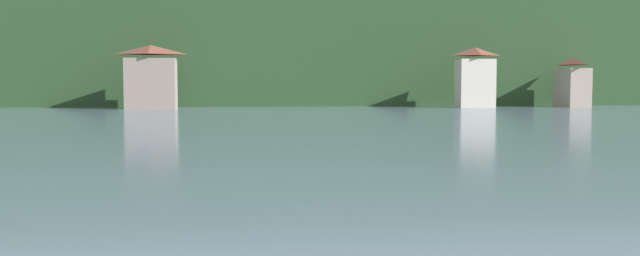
# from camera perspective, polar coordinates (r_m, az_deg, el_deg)

# --- Properties ---
(wooded_hillside) EXTENTS (352.00, 48.58, 37.93)m
(wooded_hillside) POSITION_cam_1_polar(r_m,az_deg,el_deg) (125.58, -12.52, 6.06)
(wooded_hillside) COLOR #264223
(wooded_hillside) RESTS_ON ground_plane
(shore_building_west) EXTENTS (6.74, 3.58, 8.25)m
(shore_building_west) POSITION_cam_1_polar(r_m,az_deg,el_deg) (91.85, -13.86, 4.06)
(shore_building_west) COLOR gray
(shore_building_west) RESTS_ON ground_plane
(shore_building_westcentral) EXTENTS (5.09, 3.33, 8.17)m
(shore_building_westcentral) POSITION_cam_1_polar(r_m,az_deg,el_deg) (96.06, 12.75, 4.04)
(shore_building_westcentral) COLOR beige
(shore_building_westcentral) RESTS_ON ground_plane
(shore_building_central) EXTENTS (3.29, 5.72, 6.96)m
(shore_building_central) POSITION_cam_1_polar(r_m,az_deg,el_deg) (102.67, 20.21, 3.55)
(shore_building_central) COLOR gray
(shore_building_central) RESTS_ON ground_plane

